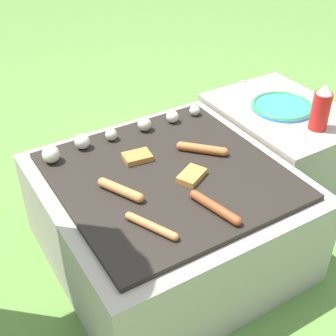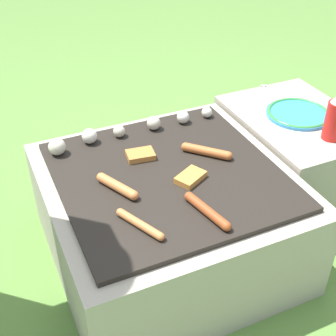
{
  "view_description": "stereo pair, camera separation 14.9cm",
  "coord_description": "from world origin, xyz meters",
  "px_view_note": "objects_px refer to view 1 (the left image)",
  "views": [
    {
      "loc": [
        -0.63,
        -1.04,
        1.25
      ],
      "look_at": [
        0.0,
        0.0,
        0.38
      ],
      "focal_mm": 50.0,
      "sensor_mm": 36.0,
      "label": 1
    },
    {
      "loc": [
        -0.5,
        -1.11,
        1.25
      ],
      "look_at": [
        0.0,
        0.0,
        0.38
      ],
      "focal_mm": 50.0,
      "sensor_mm": 36.0,
      "label": 2
    }
  ],
  "objects_px": {
    "sausage_front_center": "(215,207)",
    "plate_colorful": "(282,106)",
    "fork_utensil": "(247,89)",
    "condiment_bottle": "(321,108)"
  },
  "relations": [
    {
      "from": "sausage_front_center",
      "to": "plate_colorful",
      "type": "distance_m",
      "value": 0.71
    },
    {
      "from": "sausage_front_center",
      "to": "fork_utensil",
      "type": "distance_m",
      "value": 0.82
    },
    {
      "from": "plate_colorful",
      "to": "condiment_bottle",
      "type": "relative_size",
      "value": 1.4
    },
    {
      "from": "plate_colorful",
      "to": "fork_utensil",
      "type": "relative_size",
      "value": 1.46
    },
    {
      "from": "sausage_front_center",
      "to": "condiment_bottle",
      "type": "relative_size",
      "value": 1.07
    },
    {
      "from": "sausage_front_center",
      "to": "condiment_bottle",
      "type": "height_order",
      "value": "condiment_bottle"
    },
    {
      "from": "plate_colorful",
      "to": "condiment_bottle",
      "type": "bearing_deg",
      "value": -89.35
    },
    {
      "from": "plate_colorful",
      "to": "fork_utensil",
      "type": "distance_m",
      "value": 0.2
    },
    {
      "from": "sausage_front_center",
      "to": "condiment_bottle",
      "type": "xyz_separation_m",
      "value": [
        0.6,
        0.18,
        0.07
      ]
    },
    {
      "from": "condiment_bottle",
      "to": "fork_utensil",
      "type": "bearing_deg",
      "value": 92.49
    }
  ]
}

